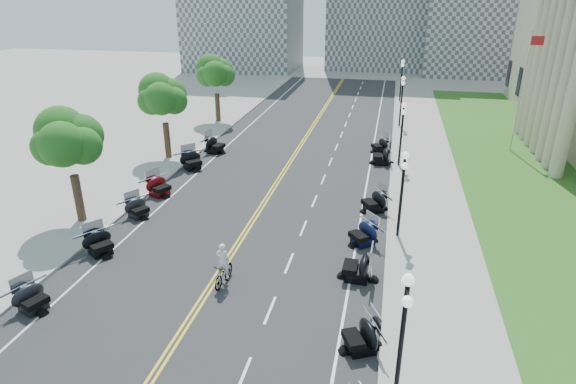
# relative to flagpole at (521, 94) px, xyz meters

# --- Properties ---
(ground) EXTENTS (160.00, 160.00, 0.00)m
(ground) POSITION_rel_flagpole_xyz_m (-18.00, -22.00, -5.00)
(ground) COLOR gray
(road) EXTENTS (16.00, 90.00, 0.01)m
(road) POSITION_rel_flagpole_xyz_m (-18.00, -12.00, -5.00)
(road) COLOR #333335
(road) RESTS_ON ground
(centerline_yellow_a) EXTENTS (0.12, 90.00, 0.00)m
(centerline_yellow_a) POSITION_rel_flagpole_xyz_m (-18.12, -12.00, -4.99)
(centerline_yellow_a) COLOR yellow
(centerline_yellow_a) RESTS_ON road
(centerline_yellow_b) EXTENTS (0.12, 90.00, 0.00)m
(centerline_yellow_b) POSITION_rel_flagpole_xyz_m (-17.88, -12.00, -4.99)
(centerline_yellow_b) COLOR yellow
(centerline_yellow_b) RESTS_ON road
(edge_line_north) EXTENTS (0.12, 90.00, 0.00)m
(edge_line_north) POSITION_rel_flagpole_xyz_m (-11.60, -12.00, -4.99)
(edge_line_north) COLOR white
(edge_line_north) RESTS_ON road
(edge_line_south) EXTENTS (0.12, 90.00, 0.00)m
(edge_line_south) POSITION_rel_flagpole_xyz_m (-24.40, -12.00, -4.99)
(edge_line_south) COLOR white
(edge_line_south) RESTS_ON road
(lane_dash_4) EXTENTS (0.12, 2.00, 0.00)m
(lane_dash_4) POSITION_rel_flagpole_xyz_m (-14.80, -30.00, -4.99)
(lane_dash_4) COLOR white
(lane_dash_4) RESTS_ON road
(lane_dash_5) EXTENTS (0.12, 2.00, 0.00)m
(lane_dash_5) POSITION_rel_flagpole_xyz_m (-14.80, -26.00, -4.99)
(lane_dash_5) COLOR white
(lane_dash_5) RESTS_ON road
(lane_dash_6) EXTENTS (0.12, 2.00, 0.00)m
(lane_dash_6) POSITION_rel_flagpole_xyz_m (-14.80, -22.00, -4.99)
(lane_dash_6) COLOR white
(lane_dash_6) RESTS_ON road
(lane_dash_7) EXTENTS (0.12, 2.00, 0.00)m
(lane_dash_7) POSITION_rel_flagpole_xyz_m (-14.80, -18.00, -4.99)
(lane_dash_7) COLOR white
(lane_dash_7) RESTS_ON road
(lane_dash_8) EXTENTS (0.12, 2.00, 0.00)m
(lane_dash_8) POSITION_rel_flagpole_xyz_m (-14.80, -14.00, -4.99)
(lane_dash_8) COLOR white
(lane_dash_8) RESTS_ON road
(lane_dash_9) EXTENTS (0.12, 2.00, 0.00)m
(lane_dash_9) POSITION_rel_flagpole_xyz_m (-14.80, -10.00, -4.99)
(lane_dash_9) COLOR white
(lane_dash_9) RESTS_ON road
(lane_dash_10) EXTENTS (0.12, 2.00, 0.00)m
(lane_dash_10) POSITION_rel_flagpole_xyz_m (-14.80, -6.00, -4.99)
(lane_dash_10) COLOR white
(lane_dash_10) RESTS_ON road
(lane_dash_11) EXTENTS (0.12, 2.00, 0.00)m
(lane_dash_11) POSITION_rel_flagpole_xyz_m (-14.80, -2.00, -4.99)
(lane_dash_11) COLOR white
(lane_dash_11) RESTS_ON road
(lane_dash_12) EXTENTS (0.12, 2.00, 0.00)m
(lane_dash_12) POSITION_rel_flagpole_xyz_m (-14.80, 2.00, -4.99)
(lane_dash_12) COLOR white
(lane_dash_12) RESTS_ON road
(lane_dash_13) EXTENTS (0.12, 2.00, 0.00)m
(lane_dash_13) POSITION_rel_flagpole_xyz_m (-14.80, 6.00, -4.99)
(lane_dash_13) COLOR white
(lane_dash_13) RESTS_ON road
(lane_dash_14) EXTENTS (0.12, 2.00, 0.00)m
(lane_dash_14) POSITION_rel_flagpole_xyz_m (-14.80, 10.00, -4.99)
(lane_dash_14) COLOR white
(lane_dash_14) RESTS_ON road
(lane_dash_15) EXTENTS (0.12, 2.00, 0.00)m
(lane_dash_15) POSITION_rel_flagpole_xyz_m (-14.80, 14.00, -4.99)
(lane_dash_15) COLOR white
(lane_dash_15) RESTS_ON road
(lane_dash_16) EXTENTS (0.12, 2.00, 0.00)m
(lane_dash_16) POSITION_rel_flagpole_xyz_m (-14.80, 18.00, -4.99)
(lane_dash_16) COLOR white
(lane_dash_16) RESTS_ON road
(lane_dash_17) EXTENTS (0.12, 2.00, 0.00)m
(lane_dash_17) POSITION_rel_flagpole_xyz_m (-14.80, 22.00, -4.99)
(lane_dash_17) COLOR white
(lane_dash_17) RESTS_ON road
(lane_dash_18) EXTENTS (0.12, 2.00, 0.00)m
(lane_dash_18) POSITION_rel_flagpole_xyz_m (-14.80, 26.00, -4.99)
(lane_dash_18) COLOR white
(lane_dash_18) RESTS_ON road
(lane_dash_19) EXTENTS (0.12, 2.00, 0.00)m
(lane_dash_19) POSITION_rel_flagpole_xyz_m (-14.80, 30.00, -4.99)
(lane_dash_19) COLOR white
(lane_dash_19) RESTS_ON road
(sidewalk_north) EXTENTS (5.00, 90.00, 0.15)m
(sidewalk_north) POSITION_rel_flagpole_xyz_m (-7.50, -12.00, -4.92)
(sidewalk_north) COLOR #9E9991
(sidewalk_north) RESTS_ON ground
(sidewalk_south) EXTENTS (5.00, 90.00, 0.15)m
(sidewalk_south) POSITION_rel_flagpole_xyz_m (-28.50, -12.00, -4.92)
(sidewalk_south) COLOR #9E9991
(sidewalk_south) RESTS_ON ground
(lawn) EXTENTS (9.00, 60.00, 0.10)m
(lawn) POSITION_rel_flagpole_xyz_m (-0.50, -4.00, -4.95)
(lawn) COLOR #356023
(lawn) RESTS_ON ground
(distant_block_c) EXTENTS (20.00, 14.00, 22.00)m
(distant_block_c) POSITION_rel_flagpole_xyz_m (4.00, 43.00, 6.00)
(distant_block_c) COLOR gray
(distant_block_c) RESTS_ON ground
(street_lamp_1) EXTENTS (0.50, 1.20, 4.90)m
(street_lamp_1) POSITION_rel_flagpole_xyz_m (-9.40, -30.00, -2.40)
(street_lamp_1) COLOR black
(street_lamp_1) RESTS_ON sidewalk_north
(street_lamp_2) EXTENTS (0.50, 1.20, 4.90)m
(street_lamp_2) POSITION_rel_flagpole_xyz_m (-9.40, -18.00, -2.40)
(street_lamp_2) COLOR black
(street_lamp_2) RESTS_ON sidewalk_north
(street_lamp_3) EXTENTS (0.50, 1.20, 4.90)m
(street_lamp_3) POSITION_rel_flagpole_xyz_m (-9.40, -6.00, -2.40)
(street_lamp_3) COLOR black
(street_lamp_3) RESTS_ON sidewalk_north
(street_lamp_4) EXTENTS (0.50, 1.20, 4.90)m
(street_lamp_4) POSITION_rel_flagpole_xyz_m (-9.40, 6.00, -2.40)
(street_lamp_4) COLOR black
(street_lamp_4) RESTS_ON sidewalk_north
(street_lamp_5) EXTENTS (0.50, 1.20, 4.90)m
(street_lamp_5) POSITION_rel_flagpole_xyz_m (-9.40, 18.00, -2.40)
(street_lamp_5) COLOR black
(street_lamp_5) RESTS_ON sidewalk_north
(flagpole) EXTENTS (1.10, 0.20, 10.00)m
(flagpole) POSITION_rel_flagpole_xyz_m (0.00, 0.00, 0.00)
(flagpole) COLOR silver
(flagpole) RESTS_ON ground
(tree_2) EXTENTS (4.80, 4.80, 9.20)m
(tree_2) POSITION_rel_flagpole_xyz_m (-28.00, -20.00, -0.25)
(tree_2) COLOR #235619
(tree_2) RESTS_ON sidewalk_south
(tree_3) EXTENTS (4.80, 4.80, 9.20)m
(tree_3) POSITION_rel_flagpole_xyz_m (-28.00, -8.00, -0.25)
(tree_3) COLOR #235619
(tree_3) RESTS_ON sidewalk_south
(tree_4) EXTENTS (4.80, 4.80, 9.20)m
(tree_4) POSITION_rel_flagpole_xyz_m (-28.00, 4.00, -0.25)
(tree_4) COLOR #235619
(tree_4) RESTS_ON sidewalk_south
(motorcycle_n_4) EXTENTS (2.63, 2.63, 1.38)m
(motorcycle_n_4) POSITION_rel_flagpole_xyz_m (-10.75, -27.66, -4.31)
(motorcycle_n_4) COLOR black
(motorcycle_n_4) RESTS_ON road
(motorcycle_n_5) EXTENTS (2.21, 2.21, 1.50)m
(motorcycle_n_5) POSITION_rel_flagpole_xyz_m (-11.29, -22.70, -4.25)
(motorcycle_n_5) COLOR black
(motorcycle_n_5) RESTS_ON road
(motorcycle_n_6) EXTENTS (2.82, 2.82, 1.40)m
(motorcycle_n_6) POSITION_rel_flagpole_xyz_m (-11.27, -19.17, -4.30)
(motorcycle_n_6) COLOR black
(motorcycle_n_6) RESTS_ON road
(motorcycle_n_7) EXTENTS (2.82, 2.82, 1.44)m
(motorcycle_n_7) POSITION_rel_flagpole_xyz_m (-10.89, -14.74, -4.28)
(motorcycle_n_7) COLOR black
(motorcycle_n_7) RESTS_ON road
(motorcycle_n_9) EXTENTS (2.39, 2.39, 1.52)m
(motorcycle_n_9) POSITION_rel_flagpole_xyz_m (-10.74, -5.65, -4.24)
(motorcycle_n_9) COLOR black
(motorcycle_n_9) RESTS_ON road
(motorcycle_n_10) EXTENTS (2.60, 2.60, 1.34)m
(motorcycle_n_10) POSITION_rel_flagpole_xyz_m (-11.00, -2.60, -4.33)
(motorcycle_n_10) COLOR black
(motorcycle_n_10) RESTS_ON road
(motorcycle_s_4) EXTENTS (2.40, 2.40, 1.30)m
(motorcycle_s_4) POSITION_rel_flagpole_xyz_m (-24.93, -28.16, -4.35)
(motorcycle_s_4) COLOR black
(motorcycle_s_4) RESTS_ON road
(motorcycle_s_5) EXTENTS (2.76, 2.76, 1.38)m
(motorcycle_s_5) POSITION_rel_flagpole_xyz_m (-24.79, -23.18, -4.31)
(motorcycle_s_5) COLOR black
(motorcycle_s_5) RESTS_ON road
(motorcycle_s_6) EXTENTS (2.51, 2.51, 1.28)m
(motorcycle_s_6) POSITION_rel_flagpole_xyz_m (-25.03, -18.64, -4.36)
(motorcycle_s_6) COLOR black
(motorcycle_s_6) RESTS_ON road
(motorcycle_s_7) EXTENTS (2.74, 2.74, 1.43)m
(motorcycle_s_7) POSITION_rel_flagpole_xyz_m (-25.27, -15.27, -4.29)
(motorcycle_s_7) COLOR #590A0C
(motorcycle_s_7) RESTS_ON road
(motorcycle_s_8) EXTENTS (3.07, 3.07, 1.52)m
(motorcycle_s_8) POSITION_rel_flagpole_xyz_m (-25.10, -9.97, -4.24)
(motorcycle_s_8) COLOR black
(motorcycle_s_8) RESTS_ON road
(motorcycle_s_9) EXTENTS (2.57, 2.57, 1.53)m
(motorcycle_s_9) POSITION_rel_flagpole_xyz_m (-24.77, -5.77, -4.24)
(motorcycle_s_9) COLOR black
(motorcycle_s_9) RESTS_ON road
(bicycle) EXTENTS (0.73, 1.96, 1.15)m
(bicycle) POSITION_rel_flagpole_xyz_m (-17.45, -24.45, -4.42)
(bicycle) COLOR #A51414
(bicycle) RESTS_ON road
(cyclist_rider) EXTENTS (0.66, 0.43, 1.82)m
(cyclist_rider) POSITION_rel_flagpole_xyz_m (-17.45, -24.45, -2.94)
(cyclist_rider) COLOR white
(cyclist_rider) RESTS_ON bicycle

